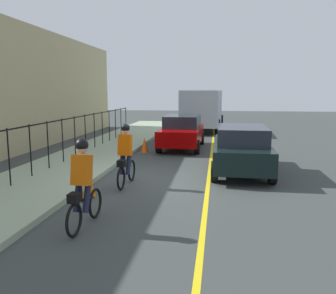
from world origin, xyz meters
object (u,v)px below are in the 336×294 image
(traffic_cone_far, at_px, (89,186))
(parked_sedan_rear, at_px, (182,131))
(traffic_cone_near, at_px, (145,145))
(patrol_sedan, at_px, (241,148))
(box_truck_background, at_px, (203,108))
(cyclist_lead, at_px, (125,155))
(cyclist_follow, at_px, (83,184))

(traffic_cone_far, bearing_deg, parked_sedan_rear, -10.63)
(traffic_cone_near, bearing_deg, parked_sedan_rear, -46.39)
(patrol_sedan, distance_m, parked_sedan_rear, 5.51)
(box_truck_background, relative_size, traffic_cone_far, 10.91)
(patrol_sedan, bearing_deg, traffic_cone_near, 50.21)
(box_truck_background, xyz_separation_m, traffic_cone_far, (-16.30, 2.25, -1.24))
(box_truck_background, bearing_deg, traffic_cone_near, 169.86)
(box_truck_background, distance_m, traffic_cone_far, 16.50)
(patrol_sedan, bearing_deg, box_truck_background, 8.74)
(cyclist_lead, distance_m, box_truck_background, 15.15)
(cyclist_follow, bearing_deg, traffic_cone_far, 20.27)
(traffic_cone_near, relative_size, traffic_cone_far, 1.09)
(cyclist_lead, bearing_deg, traffic_cone_near, 8.80)
(traffic_cone_near, distance_m, traffic_cone_far, 6.96)
(box_truck_background, xyz_separation_m, traffic_cone_near, (-9.34, 2.21, -1.21))
(traffic_cone_near, bearing_deg, traffic_cone_far, 179.71)
(traffic_cone_far, bearing_deg, cyclist_follow, -162.28)
(cyclist_follow, height_order, box_truck_background, box_truck_background)
(parked_sedan_rear, relative_size, traffic_cone_far, 7.10)
(cyclist_follow, xyz_separation_m, box_truck_background, (18.34, -1.59, 0.64))
(cyclist_lead, relative_size, box_truck_background, 0.27)
(traffic_cone_near, bearing_deg, cyclist_lead, -173.75)
(cyclist_follow, relative_size, box_truck_background, 0.27)
(cyclist_follow, xyz_separation_m, patrol_sedan, (5.56, -3.43, -0.09))
(cyclist_follow, xyz_separation_m, traffic_cone_far, (2.04, 0.65, -0.60))
(cyclist_lead, distance_m, parked_sedan_rear, 7.25)
(patrol_sedan, height_order, traffic_cone_near, patrol_sedan)
(box_truck_background, bearing_deg, cyclist_lead, 177.17)
(cyclist_lead, height_order, traffic_cone_far, cyclist_lead)
(cyclist_lead, distance_m, patrol_sedan, 4.11)
(cyclist_lead, height_order, patrol_sedan, cyclist_lead)
(box_truck_background, bearing_deg, patrol_sedan, -168.64)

